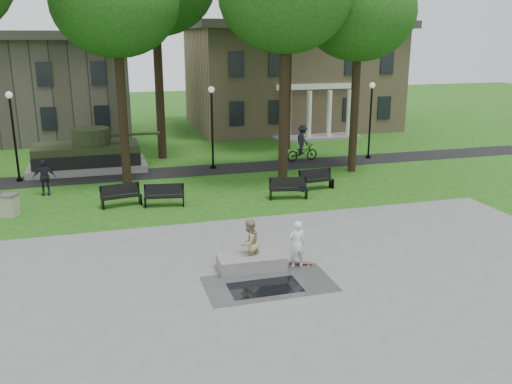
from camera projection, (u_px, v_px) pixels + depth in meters
ground at (267, 244)px, 20.12m from camera, size 120.00×120.00×0.00m
plaza at (319, 305)px, 15.50m from camera, size 22.00×16.00×0.02m
footpath at (206, 170)px, 31.20m from camera, size 44.00×2.60×0.01m
building_right at (290, 74)px, 45.59m from camera, size 17.00×12.00×8.60m
building_left at (24, 89)px, 40.67m from camera, size 15.00×10.00×7.20m
tree_1 at (115, 3)px, 26.14m from camera, size 6.20×6.20×11.63m
tree_3 at (359, 13)px, 28.65m from camera, size 6.00×6.00×11.19m
tree_5 at (289, 0)px, 34.42m from camera, size 6.40×6.40×12.44m
lamp_left at (13, 129)px, 28.04m from camera, size 0.36×0.36×4.73m
lamp_mid at (212, 121)px, 30.84m from camera, size 0.36×0.36×4.73m
lamp_right at (371, 114)px, 33.50m from camera, size 0.36×0.36×4.73m
tank_monument at (88, 155)px, 31.09m from camera, size 7.45×3.40×2.40m
puddle at (265, 287)px, 16.55m from camera, size 2.20×1.20×0.00m
concrete_block at (251, 262)px, 17.85m from camera, size 2.23×1.07×0.45m
skateboard at (301, 263)px, 18.23m from camera, size 0.79×0.50×0.07m
skateboarder at (297, 244)px, 17.84m from camera, size 0.61×0.42×1.61m
friend_watching at (249, 243)px, 17.84m from camera, size 1.01×0.96×1.65m
pedestrian_walker at (44, 177)px, 26.09m from camera, size 1.03×0.43×1.75m
cyclist at (302, 146)px, 33.29m from camera, size 2.12×1.23×2.24m
park_bench_0 at (121, 195)px, 24.48m from camera, size 1.85×0.85×1.00m
park_bench_1 at (164, 195)px, 24.48m from camera, size 1.85×0.80×1.00m
park_bench_2 at (288, 188)px, 25.63m from camera, size 1.85×0.86×1.00m
park_bench_3 at (316, 179)px, 27.21m from camera, size 1.84×0.70×1.00m
trash_bin at (9, 205)px, 23.09m from camera, size 0.86×0.86×0.96m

